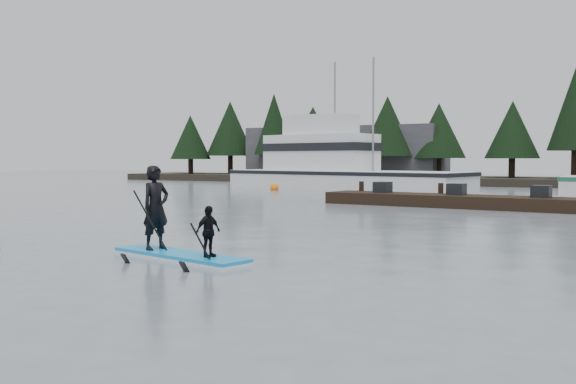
% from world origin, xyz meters
% --- Properties ---
extents(ground, '(160.00, 160.00, 0.00)m').
position_xyz_m(ground, '(0.00, 0.00, 0.00)').
color(ground, slate).
rests_on(ground, ground).
extents(far_shore, '(70.00, 8.00, 0.60)m').
position_xyz_m(far_shore, '(0.00, 42.00, 0.30)').
color(far_shore, '#2D281E').
rests_on(far_shore, ground).
extents(treeline, '(60.00, 4.00, 8.00)m').
position_xyz_m(treeline, '(0.00, 42.00, 0.00)').
color(treeline, black).
rests_on(treeline, ground).
extents(waterfront_building, '(18.00, 6.00, 5.00)m').
position_xyz_m(waterfront_building, '(-14.00, 44.00, 2.50)').
color(waterfront_building, '#4C4C51').
rests_on(waterfront_building, ground).
extents(fishing_boat_large, '(17.99, 8.30, 9.83)m').
position_xyz_m(fishing_boat_large, '(-8.63, 29.86, 0.74)').
color(fishing_boat_large, white).
rests_on(fishing_boat_large, ground).
extents(floating_dock, '(16.04, 3.68, 0.53)m').
position_xyz_m(floating_dock, '(4.53, 16.66, 0.27)').
color(floating_dock, black).
rests_on(floating_dock, ground).
extents(buoy_a, '(0.58, 0.58, 0.58)m').
position_xyz_m(buoy_a, '(-11.56, 26.00, 0.00)').
color(buoy_a, orange).
rests_on(buoy_a, ground).
extents(buoy_b, '(0.48, 0.48, 0.48)m').
position_xyz_m(buoy_b, '(0.82, 23.08, 0.00)').
color(buoy_b, orange).
rests_on(buoy_b, ground).
extents(paddleboard_duo, '(3.62, 1.68, 2.49)m').
position_xyz_m(paddleboard_duo, '(0.46, -0.22, 0.65)').
color(paddleboard_duo, '#168CD4').
rests_on(paddleboard_duo, ground).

